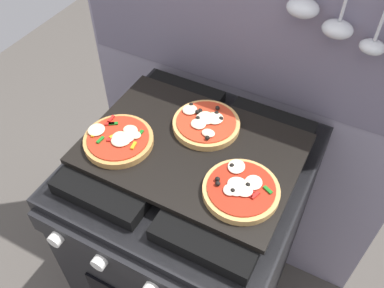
{
  "coord_description": "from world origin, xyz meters",
  "views": [
    {
      "loc": [
        0.33,
        -0.63,
        1.69
      ],
      "look_at": [
        0.0,
        0.0,
        0.93
      ],
      "focal_mm": 38.66,
      "sensor_mm": 36.0,
      "label": 1
    }
  ],
  "objects_px": {
    "pizza_right": "(241,189)",
    "pizza_left": "(119,139)",
    "stove": "(192,240)",
    "baking_tray": "(192,149)",
    "pizza_center": "(205,123)"
  },
  "relations": [
    {
      "from": "baking_tray",
      "to": "pizza_left",
      "type": "distance_m",
      "value": 0.19
    },
    {
      "from": "stove",
      "to": "pizza_left",
      "type": "bearing_deg",
      "value": -156.74
    },
    {
      "from": "pizza_left",
      "to": "baking_tray",
      "type": "bearing_deg",
      "value": 23.72
    },
    {
      "from": "stove",
      "to": "baking_tray",
      "type": "bearing_deg",
      "value": 90.0
    },
    {
      "from": "baking_tray",
      "to": "pizza_left",
      "type": "relative_size",
      "value": 3.03
    },
    {
      "from": "pizza_right",
      "to": "pizza_left",
      "type": "bearing_deg",
      "value": 179.96
    },
    {
      "from": "baking_tray",
      "to": "pizza_left",
      "type": "bearing_deg",
      "value": -156.28
    },
    {
      "from": "stove",
      "to": "pizza_left",
      "type": "xyz_separation_m",
      "value": [
        -0.17,
        -0.07,
        0.48
      ]
    },
    {
      "from": "baking_tray",
      "to": "pizza_center",
      "type": "xyz_separation_m",
      "value": [
        -0.0,
        0.08,
        0.02
      ]
    },
    {
      "from": "pizza_center",
      "to": "pizza_right",
      "type": "bearing_deg",
      "value": -42.62
    },
    {
      "from": "baking_tray",
      "to": "pizza_right",
      "type": "bearing_deg",
      "value": -24.5
    },
    {
      "from": "stove",
      "to": "pizza_center",
      "type": "height_order",
      "value": "pizza_center"
    },
    {
      "from": "stove",
      "to": "baking_tray",
      "type": "xyz_separation_m",
      "value": [
        0.0,
        0.0,
        0.46
      ]
    },
    {
      "from": "stove",
      "to": "pizza_right",
      "type": "relative_size",
      "value": 5.05
    },
    {
      "from": "baking_tray",
      "to": "pizza_right",
      "type": "height_order",
      "value": "pizza_right"
    }
  ]
}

